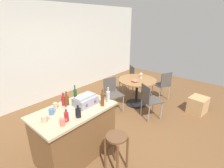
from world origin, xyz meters
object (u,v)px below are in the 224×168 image
Objects in this scene: toolbox at (86,100)px; cup_3 at (56,106)px; folding_chair_left at (128,77)px; bottle_6 at (67,101)px; cup_4 at (62,122)px; folding_chair_far at (163,83)px; dining_table at (137,85)px; wine_glass at (141,74)px; cup_0 at (52,111)px; wooden_stool at (116,145)px; bottle_3 at (78,113)px; serving_bowl at (135,80)px; folding_chair_near at (149,99)px; bottle_1 at (75,95)px; bottle_4 at (64,100)px; cup_1 at (69,109)px; kitchen_island at (75,132)px; cardboard_box at (198,105)px; cup_2 at (45,119)px; bottle_2 at (102,99)px; bottle_0 at (66,116)px; bottle_5 at (108,97)px; folding_chair_right at (112,92)px.

cup_3 is at bearing 146.69° from toolbox.
bottle_6 reaches higher than folding_chair_left.
folding_chair_far is at bearing 1.06° from cup_4.
wine_glass is (0.18, -0.00, 0.28)m from dining_table.
cup_3 reaches higher than cup_0.
bottle_3 reaches higher than wooden_stool.
bottle_6 is 1.52× the size of serving_bowl.
folding_chair_near is at bearing -17.00° from cup_3.
toolbox is 0.39m from bottle_3.
folding_chair_far is 3.13m from bottle_3.
bottle_1 is 0.23m from bottle_4.
cup_1 reaches higher than dining_table.
dining_table is 5.35× the size of bottle_3.
cup_3 is (-0.17, 0.24, 0.49)m from kitchen_island.
folding_chair_left is (0.95, 1.28, 0.01)m from folding_chair_near.
bottle_1 reaches higher than bottle_3.
bottle_4 is 1.24× the size of serving_bowl.
folding_chair_far is 1.00× the size of folding_chair_left.
dining_table is 0.75m from folding_chair_near.
dining_table is at bearing 113.53° from cardboard_box.
serving_bowl is (2.40, 0.06, -0.17)m from cup_0.
wine_glass is at bearing 23.41° from wooden_stool.
bottle_1 is at bearing -4.13° from cup_3.
kitchen_island is 10.71× the size of cup_2.
wooden_stool is at bearing -70.35° from cup_1.
cup_3 is (-0.16, -0.00, -0.04)m from bottle_4.
kitchen_island is 0.64m from bottle_1.
toolbox is 0.29m from bottle_2.
folding_chair_near is 1.37m from cardboard_box.
cup_2 is at bearing 145.42° from bottle_3.
bottle_0 is at bearing -133.99° from cup_1.
folding_chair_near reaches higher than wooden_stool.
bottle_6 is at bearing 143.86° from toolbox.
wine_glass is at bearing 142.29° from folding_chair_far.
folding_chair_near is at bearing -126.53° from folding_chair_left.
bottle_5 is at bearing -25.05° from kitchen_island.
wine_glass is at bearing -0.52° from dining_table.
cup_3 reaches higher than cup_1.
folding_chair_far is at bearing 84.76° from cardboard_box.
folding_chair_right is at bearing 11.65° from cup_0.
cup_4 is 2.87m from wine_glass.
bottle_2 is 2.74× the size of cup_4.
toolbox is 1.88m from serving_bowl.
cup_4 is at bearing -141.73° from bottle_1.
wine_glass is at bearing 9.04° from bottle_0.
bottle_6 is 2.50× the size of cup_4.
wine_glass is at bearing -0.09° from cup_3.
folding_chair_right is 1.89m from bottle_3.
bottle_0 is 1.29× the size of wine_glass.
kitchen_island is 11.69× the size of cup_0.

